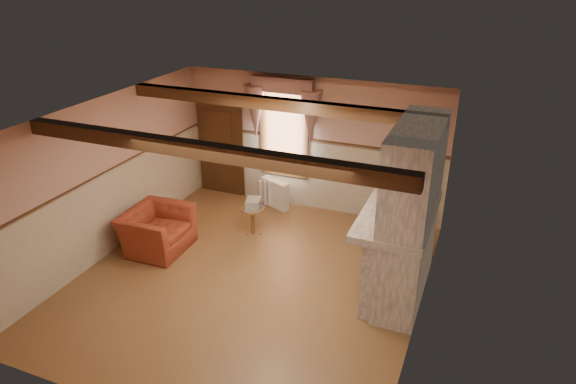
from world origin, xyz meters
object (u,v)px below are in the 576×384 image
at_px(mantel_clock, 408,185).
at_px(oil_lamp, 402,197).
at_px(side_table, 253,221).
at_px(bowl, 398,210).
at_px(armchair, 157,230).
at_px(radiator, 275,193).

height_order(mantel_clock, oil_lamp, oil_lamp).
xyz_separation_m(side_table, bowl, (2.88, -0.89, 1.18)).
bearing_deg(side_table, oil_lamp, -11.98).
height_order(side_table, bowl, bowl).
height_order(armchair, side_table, armchair).
bearing_deg(side_table, mantel_clock, -0.65).
distance_m(armchair, radiator, 2.75).
bearing_deg(armchair, radiator, -29.78).
xyz_separation_m(radiator, bowl, (2.95, -2.15, 1.16)).
relative_size(armchair, bowl, 3.66).
bearing_deg(mantel_clock, oil_lamp, -90.00).
distance_m(radiator, oil_lamp, 3.72).
bearing_deg(armchair, mantel_clock, -76.81).
distance_m(armchair, bowl, 4.39).
bearing_deg(mantel_clock, radiator, 156.31).
bearing_deg(radiator, side_table, -63.72).
height_order(radiator, oil_lamp, oil_lamp).
distance_m(side_table, radiator, 1.26).
distance_m(bowl, oil_lamp, 0.30).
bearing_deg(side_table, radiator, 93.42).
xyz_separation_m(armchair, mantel_clock, (4.24, 1.14, 1.14)).
distance_m(armchair, oil_lamp, 4.44).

